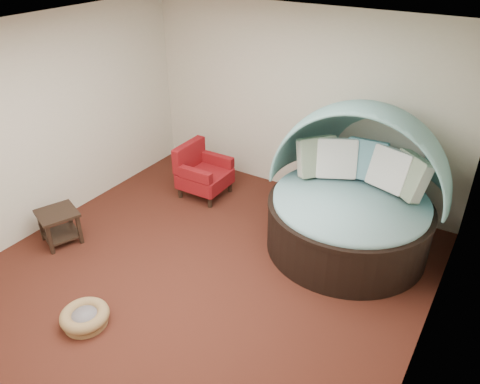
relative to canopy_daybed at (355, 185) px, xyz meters
The scene contains 9 objects.
floor 2.17m from the canopy_daybed, 129.58° to the right, with size 5.00×5.00×0.00m, color #4C1E15.
wall_back 1.68m from the canopy_daybed, 142.34° to the left, with size 5.00×5.00×0.00m, color beige.
wall_left 4.09m from the canopy_daybed, 157.92° to the right, with size 5.00×5.00×0.00m, color beige.
wall_right 2.03m from the canopy_daybed, 50.94° to the right, with size 5.00×5.00×0.00m, color beige.
ceiling 2.76m from the canopy_daybed, 129.58° to the right, with size 5.00×5.00×0.00m, color white.
canopy_daybed is the anchor object (origin of this frame).
pet_basket 3.52m from the canopy_daybed, 122.52° to the right, with size 0.68×0.68×0.18m.
red_armchair 2.46m from the canopy_daybed, behind, with size 0.71×0.71×0.82m.
side_table 3.88m from the canopy_daybed, 148.34° to the right, with size 0.62×0.62×0.46m.
Camera 1 is at (2.74, -3.58, 3.73)m, focal length 35.00 mm.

